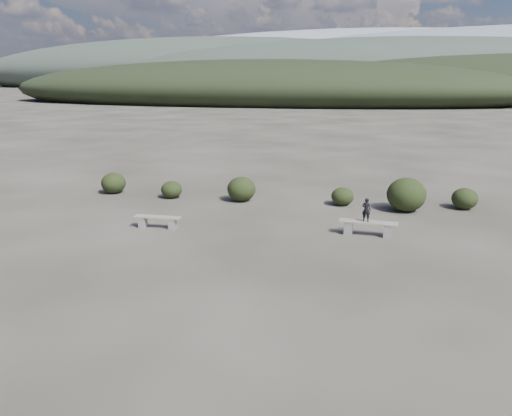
% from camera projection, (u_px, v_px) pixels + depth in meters
% --- Properties ---
extents(ground, '(1200.00, 1200.00, 0.00)m').
position_uv_depth(ground, '(237.00, 280.00, 13.50)').
color(ground, '#2C2822').
rests_on(ground, ground).
extents(bench_left, '(1.74, 0.49, 0.43)m').
position_uv_depth(bench_left, '(157.00, 221.00, 18.09)').
color(bench_left, slate).
rests_on(bench_left, ground).
extents(bench_right, '(2.00, 0.43, 0.50)m').
position_uv_depth(bench_right, '(368.00, 227.00, 17.23)').
color(bench_right, slate).
rests_on(bench_right, ground).
extents(seated_person, '(0.33, 0.25, 0.83)m').
position_uv_depth(seated_person, '(366.00, 210.00, 17.09)').
color(seated_person, black).
rests_on(seated_person, bench_right).
extents(shrub_a, '(0.95, 0.95, 0.78)m').
position_uv_depth(shrub_a, '(172.00, 189.00, 22.53)').
color(shrub_a, black).
rests_on(shrub_a, ground).
extents(shrub_b, '(1.26, 1.26, 1.08)m').
position_uv_depth(shrub_b, '(241.00, 189.00, 21.94)').
color(shrub_b, black).
rests_on(shrub_b, ground).
extents(shrub_c, '(0.96, 0.96, 0.77)m').
position_uv_depth(shrub_c, '(342.00, 196.00, 21.26)').
color(shrub_c, black).
rests_on(shrub_c, ground).
extents(shrub_d, '(1.57, 1.57, 1.38)m').
position_uv_depth(shrub_d, '(406.00, 195.00, 20.26)').
color(shrub_d, black).
rests_on(shrub_d, ground).
extents(shrub_e, '(1.06, 1.06, 0.88)m').
position_uv_depth(shrub_e, '(465.00, 199.00, 20.65)').
color(shrub_e, black).
rests_on(shrub_e, ground).
extents(shrub_f, '(1.15, 1.15, 0.97)m').
position_uv_depth(shrub_f, '(114.00, 183.00, 23.44)').
color(shrub_f, black).
rests_on(shrub_f, ground).
extents(mountain_ridges, '(500.00, 400.00, 56.00)m').
position_uv_depth(mountain_ridges, '(380.00, 68.00, 328.74)').
color(mountain_ridges, black).
rests_on(mountain_ridges, ground).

